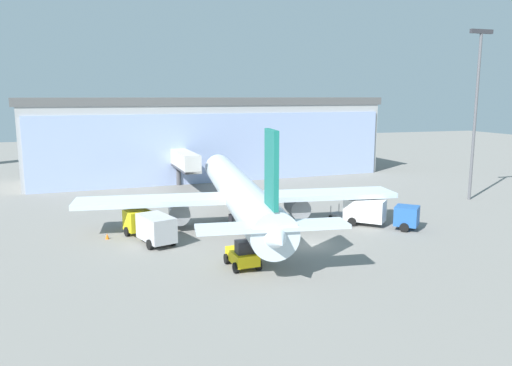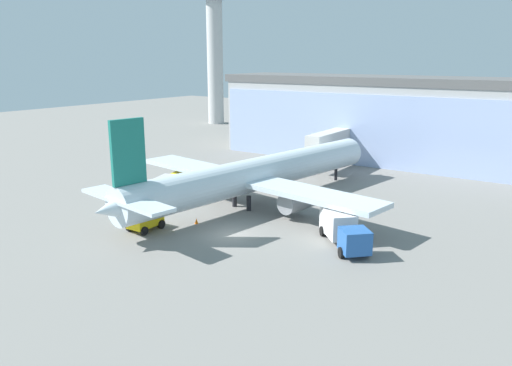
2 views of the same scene
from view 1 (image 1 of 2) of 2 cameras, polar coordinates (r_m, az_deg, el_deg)
ground at (r=45.09m, az=6.18°, el=-7.06°), size 240.00×240.00×0.00m
terminal_building at (r=82.46m, az=-5.32°, el=5.22°), size 58.09×15.86×12.91m
jet_bridge at (r=70.88m, az=-8.22°, el=2.48°), size 2.73×11.45×5.47m
apron_light_mast at (r=68.56m, az=23.87°, el=8.43°), size 3.20×0.40×21.13m
airplane at (r=51.27m, az=-2.01°, el=-1.10°), size 32.43×39.06×10.80m
catering_truck at (r=46.60m, az=-12.03°, el=-4.79°), size 4.36×7.62×2.65m
fuel_truck at (r=52.28m, az=13.78°, el=-3.26°), size 6.79×6.64×2.65m
baggage_cart at (r=54.37m, az=9.93°, el=-3.66°), size 2.66×3.22×1.50m
pushback_tug at (r=38.96m, az=-1.51°, el=-8.24°), size 2.32×3.30×2.30m
safety_cone_nose at (r=43.77m, az=0.24°, el=-7.14°), size 0.36×0.36×0.55m
safety_cone_wingtip at (r=48.57m, az=-16.65°, el=-5.84°), size 0.36×0.36×0.55m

